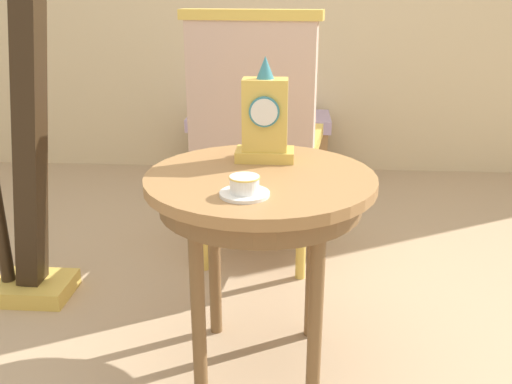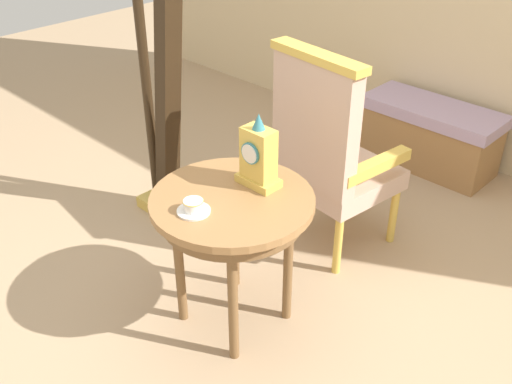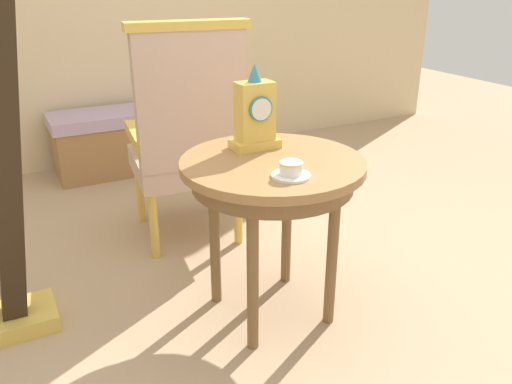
# 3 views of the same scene
# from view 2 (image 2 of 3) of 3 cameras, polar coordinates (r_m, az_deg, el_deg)

# --- Properties ---
(ground_plane) EXTENTS (10.00, 10.00, 0.00)m
(ground_plane) POSITION_cam_2_polar(r_m,az_deg,el_deg) (2.99, -2.76, -10.68)
(ground_plane) COLOR tan
(side_table) EXTENTS (0.71, 0.71, 0.68)m
(side_table) POSITION_cam_2_polar(r_m,az_deg,el_deg) (2.55, -2.28, -2.04)
(side_table) COLOR #9E7042
(side_table) RESTS_ON ground
(teacup_left) EXTENTS (0.14, 0.14, 0.06)m
(teacup_left) POSITION_cam_2_polar(r_m,az_deg,el_deg) (2.41, -6.04, -1.45)
(teacup_left) COLOR white
(teacup_left) RESTS_ON side_table
(mantel_clock) EXTENTS (0.19, 0.11, 0.34)m
(mantel_clock) POSITION_cam_2_polar(r_m,az_deg,el_deg) (2.53, 0.22, 3.38)
(mantel_clock) COLOR gold
(mantel_clock) RESTS_ON side_table
(armchair) EXTENTS (0.60, 0.59, 1.14)m
(armchair) POSITION_cam_2_polar(r_m,az_deg,el_deg) (3.08, 7.01, 3.92)
(armchair) COLOR #CCA893
(armchair) RESTS_ON ground
(harp) EXTENTS (0.40, 0.24, 1.85)m
(harp) POSITION_cam_2_polar(r_m,az_deg,el_deg) (3.34, -9.04, 9.02)
(harp) COLOR gold
(harp) RESTS_ON ground
(window_bench) EXTENTS (0.92, 0.40, 0.44)m
(window_bench) POSITION_cam_2_polar(r_m,az_deg,el_deg) (4.23, 16.33, 5.27)
(window_bench) COLOR #B299B7
(window_bench) RESTS_ON ground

